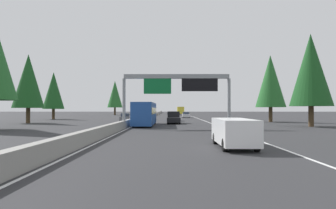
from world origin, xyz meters
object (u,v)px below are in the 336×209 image
object	(u,v)px
bus_mid_left	(145,113)
conifer_right_mid	(270,81)
sign_gantry_overhead	(178,85)
conifer_left_mid	(54,91)
box_truck_distant_a	(180,110)
conifer_left_far	(115,94)
sedan_mid_center	(186,115)
conifer_right_near	(311,70)
pickup_near_center	(174,118)
conifer_left_near	(28,81)
sedan_far_center	(173,117)
oncoming_near	(126,118)
minivan_mid_right	(234,131)
sedan_far_right	(180,112)

from	to	relation	value
bus_mid_left	conifer_right_mid	size ratio (longest dim) A/B	0.99
sign_gantry_overhead	conifer_left_mid	size ratio (longest dim) A/B	1.25
box_truck_distant_a	conifer_left_far	size ratio (longest dim) A/B	0.69
sedan_mid_center	conifer_right_near	bearing A→B (deg)	-159.06
bus_mid_left	conifer_right_near	world-z (taller)	conifer_right_near
sign_gantry_overhead	pickup_near_center	world-z (taller)	sign_gantry_overhead
conifer_left_near	sedan_far_center	bearing A→B (deg)	-69.20
conifer_left_far	bus_mid_left	bearing A→B (deg)	-165.72
sign_gantry_overhead	box_truck_distant_a	distance (m)	72.44
sedan_far_center	conifer_left_mid	world-z (taller)	conifer_left_mid
conifer_right_mid	oncoming_near	bearing A→B (deg)	85.81
box_truck_distant_a	sedan_mid_center	bearing A→B (deg)	-179.50
sedan_mid_center	bus_mid_left	bearing A→B (deg)	167.92
sedan_far_center	oncoming_near	size ratio (longest dim) A/B	1.00
minivan_mid_right	conifer_left_far	size ratio (longest dim) A/B	0.40
conifer_left_far	pickup_near_center	bearing A→B (deg)	-161.05
sedan_far_center	conifer_right_mid	xyz separation A→B (m)	(-4.16, -16.88, 6.37)
oncoming_near	conifer_right_near	size ratio (longest dim) A/B	0.37
sedan_far_center	oncoming_near	xyz separation A→B (m)	(-2.31, 8.41, 0.00)
conifer_left_near	conifer_left_mid	size ratio (longest dim) A/B	1.08
sedan_far_right	conifer_left_near	distance (m)	83.66
box_truck_distant_a	oncoming_near	bearing A→B (deg)	167.89
minivan_mid_right	box_truck_distant_a	size ratio (longest dim) A/B	0.59
pickup_near_center	conifer_left_far	size ratio (longest dim) A/B	0.45
bus_mid_left	oncoming_near	size ratio (longest dim) A/B	2.61
box_truck_distant_a	conifer_left_near	bearing A→B (deg)	156.56
minivan_mid_right	sedan_far_center	size ratio (longest dim) A/B	1.14
bus_mid_left	sign_gantry_overhead	bearing A→B (deg)	-143.07
pickup_near_center	oncoming_near	world-z (taller)	pickup_near_center
sedan_far_center	bus_mid_left	size ratio (longest dim) A/B	0.38
sign_gantry_overhead	pickup_near_center	distance (m)	12.03
conifer_left_mid	sedan_mid_center	bearing A→B (deg)	-67.97
sedan_far_center	conifer_left_near	xyz separation A→B (m)	(-8.74, 23.01, 5.99)
sedan_far_center	conifer_left_far	bearing A→B (deg)	22.09
bus_mid_left	sedan_mid_center	bearing A→B (deg)	-12.08
minivan_mid_right	conifer_right_near	bearing A→B (deg)	-35.21
sign_gantry_overhead	conifer_left_near	size ratio (longest dim) A/B	1.15
sedan_far_center	bus_mid_left	distance (m)	15.39
minivan_mid_right	sedan_far_center	world-z (taller)	minivan_mid_right
pickup_near_center	box_truck_distant_a	distance (m)	61.11
conifer_right_near	conifer_left_far	world-z (taller)	conifer_left_far
pickup_near_center	conifer_right_mid	bearing A→B (deg)	-72.82
minivan_mid_right	bus_mid_left	world-z (taller)	bus_mid_left
sedan_far_right	conifer_left_mid	distance (m)	69.26
bus_mid_left	conifer_left_mid	world-z (taller)	conifer_left_mid
pickup_near_center	sedan_far_right	distance (m)	79.81
conifer_left_near	conifer_left_far	bearing A→B (deg)	-2.30
conifer_right_mid	pickup_near_center	bearing A→B (deg)	107.18
sign_gantry_overhead	sedan_far_center	xyz separation A→B (m)	(20.66, 0.45, -4.36)
box_truck_distant_a	sedan_far_right	bearing A→B (deg)	-1.09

